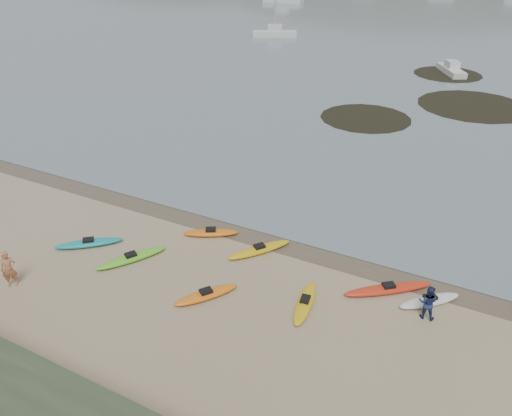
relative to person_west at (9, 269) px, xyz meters
The scene contains 7 objects.
ground 12.61m from the person_west, 50.43° to the left, with size 600.00×600.00×0.00m, color tan.
wet_sand 12.38m from the person_west, 49.54° to the left, with size 60.00×60.00×0.00m, color brown.
kayaks 11.24m from the person_west, 33.02° to the left, with size 20.00×7.61×0.34m.
person_west is the anchor object (origin of this frame).
person_east 19.12m from the person_west, 20.91° to the left, with size 0.80×0.62×1.64m, color navy.
kelp_mats 42.05m from the person_west, 72.49° to the left, with size 17.42×27.46×0.04m.
moored_boats 91.99m from the person_west, 82.91° to the left, with size 101.29×75.17×1.28m.
Camera 1 is at (11.06, -21.12, 14.86)m, focal length 35.00 mm.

